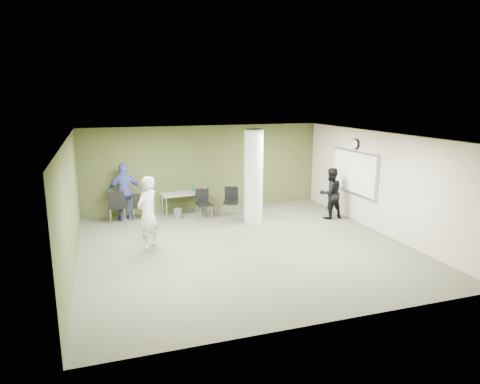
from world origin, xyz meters
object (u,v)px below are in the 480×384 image
object	(u,v)px
folding_table	(186,194)
man_blue	(125,192)
man_black	(330,193)
chair_back_left	(117,204)
woman_white	(148,213)

from	to	relation	value
folding_table	man_blue	world-z (taller)	man_blue
man_black	man_blue	bearing A→B (deg)	-21.06
folding_table	man_black	size ratio (longest dim) A/B	1.00
folding_table	chair_back_left	bearing A→B (deg)	-177.83
chair_back_left	woman_white	size ratio (longest dim) A/B	0.55
chair_back_left	woman_white	xyz separation A→B (m)	(0.64, -2.51, 0.33)
folding_table	man_black	world-z (taller)	man_black
folding_table	woman_white	bearing A→B (deg)	-123.46
woman_white	man_black	distance (m)	5.77
folding_table	man_blue	size ratio (longest dim) A/B	0.89
man_blue	folding_table	bearing A→B (deg)	174.55
man_black	man_blue	world-z (taller)	man_blue
man_black	man_blue	xyz separation A→B (m)	(-6.07, 1.79, 0.09)
chair_back_left	man_black	distance (m)	6.51
woman_white	man_blue	xyz separation A→B (m)	(-0.39, 2.77, -0.03)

